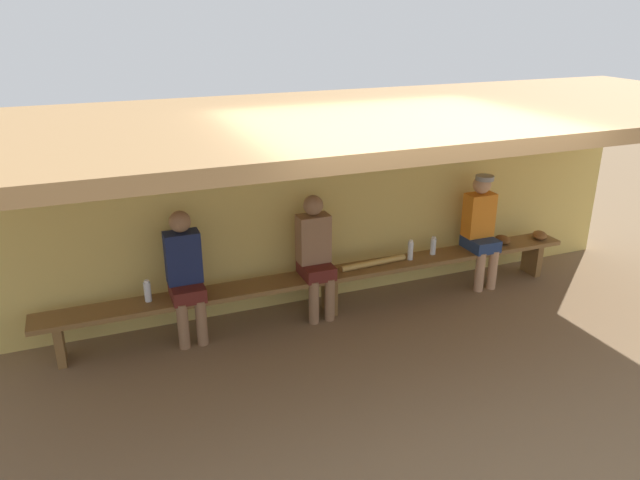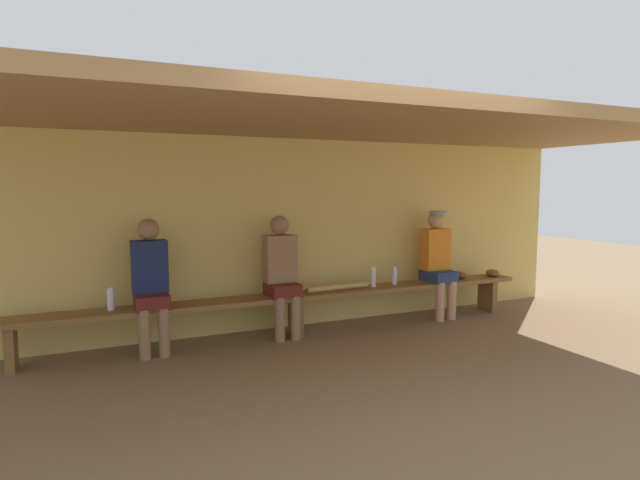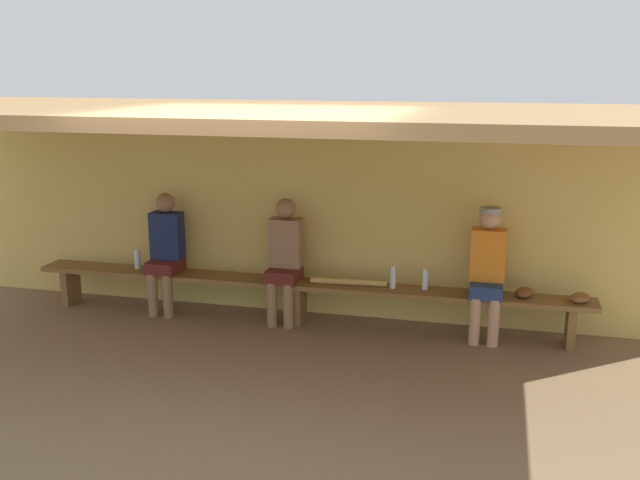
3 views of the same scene
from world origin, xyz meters
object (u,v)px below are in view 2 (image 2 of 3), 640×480
(player_middle, at_px, (151,280))
(player_leftmost, at_px, (438,259))
(baseball_glove_worn, at_px, (492,273))
(baseball_glove_dark_brown, at_px, (459,275))
(player_near_post, at_px, (282,271))
(water_bottle_orange, at_px, (111,299))
(baseball_bat, at_px, (338,287))
(water_bottle_blue, at_px, (373,278))
(bench, at_px, (296,300))
(water_bottle_clear, at_px, (394,276))

(player_middle, xyz_separation_m, player_leftmost, (3.46, 0.00, 0.02))
(baseball_glove_worn, height_order, baseball_glove_dark_brown, same)
(player_near_post, relative_size, water_bottle_orange, 6.00)
(player_leftmost, relative_size, baseball_bat, 1.68)
(water_bottle_blue, xyz_separation_m, water_bottle_orange, (-2.90, 0.04, -0.01))
(player_leftmost, bearing_deg, baseball_bat, -179.85)
(baseball_glove_dark_brown, xyz_separation_m, baseball_bat, (-1.77, -0.04, -0.01))
(bench, bearing_deg, baseball_glove_worn, -0.20)
(player_leftmost, height_order, baseball_bat, player_leftmost)
(baseball_glove_dark_brown, bearing_deg, player_near_post, -77.22)
(bench, xyz_separation_m, player_middle, (-1.53, 0.00, 0.34))
(baseball_glove_worn, bearing_deg, baseball_glove_dark_brown, -65.17)
(bench, relative_size, water_bottle_blue, 25.40)
(baseball_bat, bearing_deg, baseball_glove_worn, -4.03)
(water_bottle_blue, xyz_separation_m, baseball_glove_worn, (1.82, -0.01, -0.07))
(bench, distance_m, water_bottle_clear, 1.33)
(bench, height_order, water_bottle_orange, water_bottle_orange)
(player_leftmost, distance_m, baseball_glove_worn, 0.92)
(water_bottle_clear, distance_m, water_bottle_orange, 3.22)
(water_bottle_orange, relative_size, baseball_bat, 0.28)
(player_middle, xyz_separation_m, baseball_glove_worn, (4.35, -0.01, -0.22))
(water_bottle_blue, bearing_deg, baseball_glove_dark_brown, 1.37)
(player_near_post, relative_size, player_middle, 1.00)
(player_middle, distance_m, water_bottle_clear, 2.85)
(water_bottle_blue, relative_size, baseball_bat, 0.29)
(bench, relative_size, water_bottle_clear, 27.86)
(player_leftmost, bearing_deg, water_bottle_clear, 176.02)
(player_near_post, height_order, player_middle, same)
(player_near_post, relative_size, baseball_glove_worn, 5.56)
(player_leftmost, bearing_deg, water_bottle_orange, 179.42)
(player_leftmost, height_order, water_bottle_orange, player_leftmost)
(baseball_glove_dark_brown, relative_size, baseball_bat, 0.30)
(player_middle, height_order, water_bottle_orange, player_middle)
(bench, xyz_separation_m, water_bottle_clear, (1.32, 0.05, 0.17))
(bench, distance_m, player_leftmost, 1.96)
(baseball_glove_worn, relative_size, baseball_bat, 0.30)
(bench, height_order, baseball_bat, baseball_bat)
(baseball_glove_worn, bearing_deg, bench, -60.43)
(baseball_glove_dark_brown, bearing_deg, bench, -77.09)
(player_near_post, distance_m, baseball_glove_worn, 2.99)
(baseball_glove_worn, xyz_separation_m, baseball_bat, (-2.29, 0.01, -0.01))
(bench, relative_size, baseball_glove_worn, 25.00)
(player_near_post, bearing_deg, baseball_glove_dark_brown, 0.75)
(water_bottle_orange, bearing_deg, player_leftmost, -0.58)
(baseball_glove_worn, bearing_deg, water_bottle_orange, -60.86)
(water_bottle_clear, bearing_deg, bench, -178.00)
(bench, distance_m, water_bottle_orange, 1.91)
(baseball_glove_dark_brown, bearing_deg, baseball_bat, -76.82)
(baseball_glove_worn, relative_size, baseball_glove_dark_brown, 1.00)
(water_bottle_clear, bearing_deg, baseball_glove_worn, -2.12)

